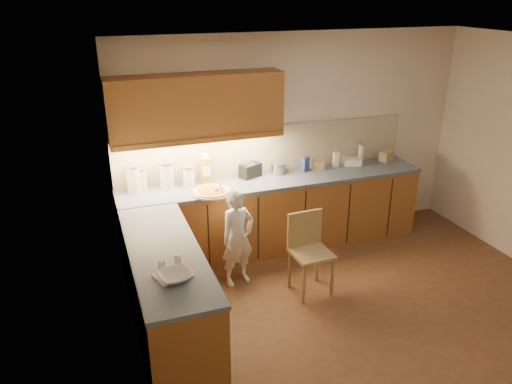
% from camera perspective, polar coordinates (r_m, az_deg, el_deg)
% --- Properties ---
extents(room, '(4.54, 4.50, 2.62)m').
position_cam_1_polar(room, '(4.53, 14.83, 3.77)').
color(room, '#53331C').
rests_on(room, ground).
extents(l_counter, '(3.77, 2.62, 0.92)m').
position_cam_1_polar(l_counter, '(5.66, -1.34, -5.04)').
color(l_counter, '#975F2C').
rests_on(l_counter, ground).
extents(backsplash, '(3.75, 0.02, 0.58)m').
position_cam_1_polar(backsplash, '(6.19, 1.26, 4.91)').
color(backsplash, '#BFB494').
rests_on(backsplash, l_counter).
extents(upper_cabinets, '(1.95, 0.36, 0.73)m').
position_cam_1_polar(upper_cabinets, '(5.62, -6.82, 9.71)').
color(upper_cabinets, '#975F2C').
rests_on(upper_cabinets, ground).
extents(pizza_on_board, '(0.45, 0.45, 0.18)m').
position_cam_1_polar(pizza_on_board, '(5.62, -5.09, 0.05)').
color(pizza_on_board, tan).
rests_on(pizza_on_board, l_counter).
extents(child, '(0.45, 0.36, 1.09)m').
position_cam_1_polar(child, '(5.43, -2.12, -5.28)').
color(child, white).
rests_on(child, ground).
extents(wooden_chair, '(0.41, 0.41, 0.88)m').
position_cam_1_polar(wooden_chair, '(5.35, 6.03, -6.26)').
color(wooden_chair, tan).
rests_on(wooden_chair, ground).
extents(mixing_bowl, '(0.31, 0.31, 0.06)m').
position_cam_1_polar(mixing_bowl, '(4.04, -9.19, -9.47)').
color(mixing_bowl, white).
rests_on(mixing_bowl, l_counter).
extents(canister_a, '(0.16, 0.16, 0.32)m').
position_cam_1_polar(canister_a, '(5.74, -13.84, 1.49)').
color(canister_a, silver).
rests_on(canister_a, l_counter).
extents(canister_b, '(0.15, 0.15, 0.27)m').
position_cam_1_polar(canister_b, '(5.80, -13.05, 1.47)').
color(canister_b, white).
rests_on(canister_b, l_counter).
extents(canister_c, '(0.17, 0.17, 0.31)m').
position_cam_1_polar(canister_c, '(5.80, -10.17, 1.96)').
color(canister_c, silver).
rests_on(canister_c, l_counter).
extents(canister_d, '(0.15, 0.15, 0.24)m').
position_cam_1_polar(canister_d, '(5.84, -7.69, 1.87)').
color(canister_d, white).
rests_on(canister_d, l_counter).
extents(oil_jug, '(0.13, 0.11, 0.35)m').
position_cam_1_polar(oil_jug, '(5.90, -5.80, 2.60)').
color(oil_jug, '#B48E24').
rests_on(oil_jug, l_counter).
extents(toaster, '(0.29, 0.24, 0.17)m').
position_cam_1_polar(toaster, '(6.06, -0.65, 2.48)').
color(toaster, black).
rests_on(toaster, l_counter).
extents(steel_pot, '(0.19, 0.19, 0.14)m').
position_cam_1_polar(steel_pot, '(6.17, 2.47, 2.73)').
color(steel_pot, '#B3B2B7').
rests_on(steel_pot, l_counter).
extents(blue_box, '(0.11, 0.09, 0.18)m').
position_cam_1_polar(blue_box, '(6.29, 5.65, 3.20)').
color(blue_box, '#2E438B').
rests_on(blue_box, l_counter).
extents(card_box_a, '(0.18, 0.15, 0.11)m').
position_cam_1_polar(card_box_a, '(6.39, 7.06, 3.12)').
color(card_box_a, tan).
rests_on(card_box_a, l_counter).
extents(white_bottle, '(0.07, 0.07, 0.19)m').
position_cam_1_polar(white_bottle, '(6.49, 9.12, 3.67)').
color(white_bottle, white).
rests_on(white_bottle, l_counter).
extents(flat_pack, '(0.25, 0.21, 0.09)m').
position_cam_1_polar(flat_pack, '(6.61, 10.92, 3.43)').
color(flat_pack, white).
rests_on(flat_pack, l_counter).
extents(tall_jar, '(0.08, 0.08, 0.25)m').
position_cam_1_polar(tall_jar, '(6.72, 11.90, 4.40)').
color(tall_jar, white).
rests_on(tall_jar, l_counter).
extents(card_box_b, '(0.20, 0.18, 0.13)m').
position_cam_1_polar(card_box_b, '(6.87, 14.70, 3.98)').
color(card_box_b, tan).
rests_on(card_box_b, l_counter).
extents(dough_cloth, '(0.32, 0.28, 0.02)m').
position_cam_1_polar(dough_cloth, '(4.10, -9.52, -9.36)').
color(dough_cloth, silver).
rests_on(dough_cloth, l_counter).
extents(spice_jar_a, '(0.07, 0.07, 0.08)m').
position_cam_1_polar(spice_jar_a, '(4.19, -10.74, -8.16)').
color(spice_jar_a, silver).
rests_on(spice_jar_a, l_counter).
extents(spice_jar_b, '(0.06, 0.06, 0.07)m').
position_cam_1_polar(spice_jar_b, '(4.27, -8.95, -7.50)').
color(spice_jar_b, white).
rests_on(spice_jar_b, l_counter).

